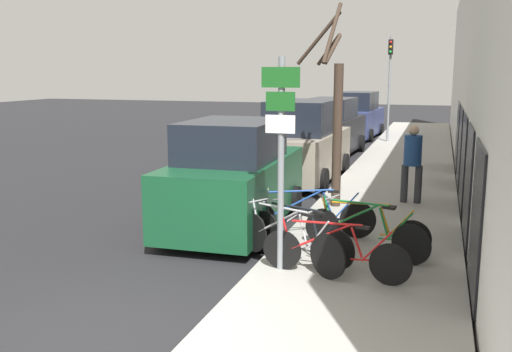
{
  "coord_description": "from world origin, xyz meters",
  "views": [
    {
      "loc": [
        3.69,
        -5.42,
        3.2
      ],
      "look_at": [
        0.49,
        4.45,
        1.28
      ],
      "focal_mm": 40.0,
      "sensor_mm": 36.0,
      "label": 1
    }
  ],
  "objects_px": {
    "bicycle_4": "(366,229)",
    "traffic_light": "(390,75)",
    "parked_car_3": "(358,117)",
    "bicycle_1": "(288,240)",
    "bicycle_5": "(308,217)",
    "bicycle_3": "(365,232)",
    "parked_car_0": "(234,179)",
    "bicycle_0": "(334,253)",
    "bicycle_2": "(300,235)",
    "signpost": "(281,152)",
    "parked_car_1": "(303,145)",
    "parked_car_2": "(332,129)",
    "street_tree": "(335,117)",
    "pedestrian_near": "(413,158)"
  },
  "relations": [
    {
      "from": "parked_car_0",
      "to": "traffic_light",
      "type": "xyz_separation_m",
      "value": [
        1.75,
        14.79,
        2.01
      ]
    },
    {
      "from": "street_tree",
      "to": "signpost",
      "type": "bearing_deg",
      "value": -90.26
    },
    {
      "from": "bicycle_4",
      "to": "pedestrian_near",
      "type": "bearing_deg",
      "value": -0.35
    },
    {
      "from": "signpost",
      "to": "bicycle_0",
      "type": "distance_m",
      "value": 1.71
    },
    {
      "from": "signpost",
      "to": "traffic_light",
      "type": "xyz_separation_m",
      "value": [
        0.08,
        17.3,
        1.04
      ]
    },
    {
      "from": "parked_car_3",
      "to": "parked_car_1",
      "type": "bearing_deg",
      "value": -86.37
    },
    {
      "from": "bicycle_2",
      "to": "parked_car_0",
      "type": "relative_size",
      "value": 0.44
    },
    {
      "from": "bicycle_1",
      "to": "parked_car_1",
      "type": "height_order",
      "value": "parked_car_1"
    },
    {
      "from": "bicycle_0",
      "to": "pedestrian_near",
      "type": "bearing_deg",
      "value": -2.06
    },
    {
      "from": "street_tree",
      "to": "pedestrian_near",
      "type": "bearing_deg",
      "value": 27.5
    },
    {
      "from": "parked_car_2",
      "to": "pedestrian_near",
      "type": "relative_size",
      "value": 2.6
    },
    {
      "from": "bicycle_0",
      "to": "bicycle_5",
      "type": "xyz_separation_m",
      "value": [
        -0.83,
        1.88,
        0.03
      ]
    },
    {
      "from": "pedestrian_near",
      "to": "traffic_light",
      "type": "xyz_separation_m",
      "value": [
        -1.62,
        11.94,
        1.83
      ]
    },
    {
      "from": "parked_car_0",
      "to": "pedestrian_near",
      "type": "bearing_deg",
      "value": 38.45
    },
    {
      "from": "parked_car_1",
      "to": "parked_car_2",
      "type": "distance_m",
      "value": 5.33
    },
    {
      "from": "bicycle_0",
      "to": "pedestrian_near",
      "type": "relative_size",
      "value": 1.26
    },
    {
      "from": "parked_car_3",
      "to": "bicycle_1",
      "type": "bearing_deg",
      "value": -81.67
    },
    {
      "from": "bicycle_3",
      "to": "bicycle_4",
      "type": "distance_m",
      "value": 0.24
    },
    {
      "from": "bicycle_1",
      "to": "parked_car_2",
      "type": "bearing_deg",
      "value": 38.88
    },
    {
      "from": "parked_car_3",
      "to": "traffic_light",
      "type": "bearing_deg",
      "value": -50.33
    },
    {
      "from": "bicycle_1",
      "to": "parked_car_3",
      "type": "distance_m",
      "value": 19.32
    },
    {
      "from": "parked_car_3",
      "to": "pedestrian_near",
      "type": "xyz_separation_m",
      "value": [
        3.22,
        -14.13,
        0.2
      ]
    },
    {
      "from": "bicycle_2",
      "to": "parked_car_3",
      "type": "distance_m",
      "value": 18.9
    },
    {
      "from": "signpost",
      "to": "bicycle_0",
      "type": "height_order",
      "value": "signpost"
    },
    {
      "from": "traffic_light",
      "to": "parked_car_2",
      "type": "bearing_deg",
      "value": -113.5
    },
    {
      "from": "bicycle_3",
      "to": "parked_car_3",
      "type": "height_order",
      "value": "parked_car_3"
    },
    {
      "from": "signpost",
      "to": "bicycle_5",
      "type": "xyz_separation_m",
      "value": [
        0.03,
        1.79,
        -1.44
      ]
    },
    {
      "from": "street_tree",
      "to": "bicycle_2",
      "type": "bearing_deg",
      "value": -88.09
    },
    {
      "from": "bicycle_5",
      "to": "pedestrian_near",
      "type": "xyz_separation_m",
      "value": [
        1.67,
        3.58,
        0.66
      ]
    },
    {
      "from": "bicycle_0",
      "to": "parked_car_0",
      "type": "height_order",
      "value": "parked_car_0"
    },
    {
      "from": "bicycle_1",
      "to": "bicycle_5",
      "type": "xyz_separation_m",
      "value": [
        -0.02,
        1.54,
        -0.0
      ]
    },
    {
      "from": "signpost",
      "to": "street_tree",
      "type": "height_order",
      "value": "street_tree"
    },
    {
      "from": "signpost",
      "to": "street_tree",
      "type": "bearing_deg",
      "value": 89.74
    },
    {
      "from": "bicycle_0",
      "to": "bicycle_1",
      "type": "xyz_separation_m",
      "value": [
        -0.81,
        0.34,
        0.03
      ]
    },
    {
      "from": "pedestrian_near",
      "to": "traffic_light",
      "type": "bearing_deg",
      "value": -82.16
    },
    {
      "from": "bicycle_3",
      "to": "bicycle_5",
      "type": "height_order",
      "value": "bicycle_5"
    },
    {
      "from": "bicycle_5",
      "to": "traffic_light",
      "type": "bearing_deg",
      "value": -16.64
    },
    {
      "from": "bicycle_0",
      "to": "bicycle_5",
      "type": "height_order",
      "value": "bicycle_5"
    },
    {
      "from": "bicycle_5",
      "to": "street_tree",
      "type": "xyz_separation_m",
      "value": [
        -0.01,
        2.7,
        1.63
      ]
    },
    {
      "from": "bicycle_0",
      "to": "parked_car_1",
      "type": "height_order",
      "value": "parked_car_1"
    },
    {
      "from": "bicycle_3",
      "to": "bicycle_4",
      "type": "relative_size",
      "value": 0.99
    },
    {
      "from": "traffic_light",
      "to": "bicycle_5",
      "type": "bearing_deg",
      "value": -90.17
    },
    {
      "from": "bicycle_4",
      "to": "traffic_light",
      "type": "bearing_deg",
      "value": 11.29
    },
    {
      "from": "bicycle_4",
      "to": "bicycle_2",
      "type": "bearing_deg",
      "value": 131.94
    },
    {
      "from": "bicycle_2",
      "to": "bicycle_5",
      "type": "relative_size",
      "value": 0.82
    },
    {
      "from": "bicycle_3",
      "to": "parked_car_0",
      "type": "height_order",
      "value": "parked_car_0"
    },
    {
      "from": "parked_car_2",
      "to": "traffic_light",
      "type": "height_order",
      "value": "traffic_light"
    },
    {
      "from": "bicycle_0",
      "to": "traffic_light",
      "type": "distance_m",
      "value": 17.59
    },
    {
      "from": "bicycle_2",
      "to": "street_tree",
      "type": "bearing_deg",
      "value": 30.9
    },
    {
      "from": "bicycle_0",
      "to": "bicycle_1",
      "type": "distance_m",
      "value": 0.88
    }
  ]
}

